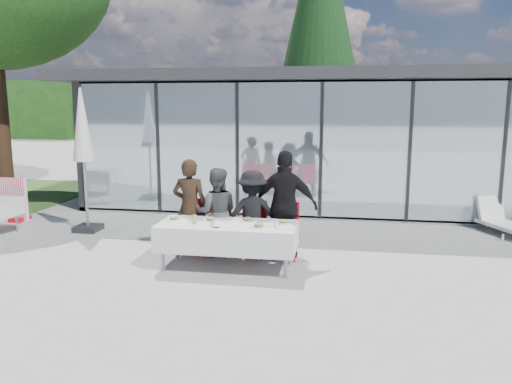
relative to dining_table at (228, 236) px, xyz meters
The scene contains 24 objects.
ground 0.71m from the dining_table, 47.28° to the right, with size 90.00×90.00×0.00m, color #9F9C97.
pavilion 8.32m from the dining_table, 73.49° to the left, with size 14.80×8.80×3.44m.
treeline 27.76m from the dining_table, 93.49° to the left, with size 62.50×2.00×4.40m.
dining_table is the anchor object (origin of this frame).
diner_a 1.09m from the dining_table, 142.53° to the left, with size 0.63×0.63×1.73m, color black.
diner_chair_a 1.12m from the dining_table, 137.80° to the left, with size 0.44×0.44×0.97m.
diner_b 0.76m from the dining_table, 118.42° to the left, with size 0.77×0.77×1.58m, color #4D4D4D.
diner_chair_b 0.82m from the dining_table, 114.58° to the left, with size 0.44×0.44×0.97m.
diner_c 0.74m from the dining_table, 64.48° to the left, with size 1.00×1.00×1.55m, color black.
diner_chair_c 0.81m from the dining_table, 68.02° to the left, with size 0.44×0.44×0.97m.
diner_d 1.16m from the dining_table, 35.79° to the left, with size 1.11×1.11×1.90m, color black.
diner_chair_d 1.16m from the dining_table, 40.45° to the left, with size 0.44×0.44×0.97m.
plate_a 0.98m from the dining_table, behind, with size 0.28×0.28×0.07m.
plate_b 0.42m from the dining_table, 156.72° to the left, with size 0.28×0.28×0.07m.
plate_c 0.44m from the dining_table, 37.81° to the left, with size 0.28×0.28×0.07m.
plate_d 0.94m from the dining_table, ahead, with size 0.28×0.28×0.07m.
plate_extra 0.62m from the dining_table, 17.47° to the right, with size 0.28×0.28×0.07m.
juice_bottle 0.61m from the dining_table, 169.37° to the right, with size 0.06×0.06×0.15m, color #86B149.
drinking_glasses 0.46m from the dining_table, 32.72° to the right, with size 1.05×0.24×0.10m.
folded_eyeglasses 0.40m from the dining_table, 111.77° to the right, with size 0.14×0.03×0.01m, color black.
market_umbrella 4.21m from the dining_table, 152.00° to the left, with size 0.50×0.50×3.00m.
lounger 6.10m from the dining_table, 31.75° to the left, with size 1.10×1.46×0.72m.
conifer_tree 13.81m from the dining_table, 86.32° to the left, with size 4.00×4.00×10.50m.
grass_patch 9.97m from the dining_table, 145.34° to the left, with size 5.00×5.00×0.02m, color #385926.
Camera 1 is at (1.49, -7.38, 2.68)m, focal length 35.00 mm.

